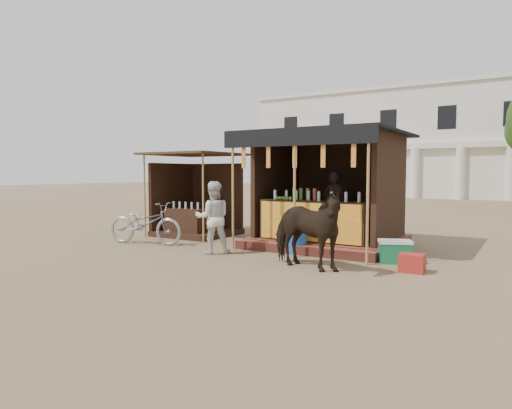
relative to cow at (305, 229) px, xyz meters
The scene contains 10 objects.
ground 1.97m from the cow, 161.84° to the right, with size 120.00×120.00×0.00m, color #846B4C.
main_stall 2.90m from the cow, 104.56° to the left, with size 3.60×3.61×2.78m.
secondary_stall 5.58m from the cow, 151.40° to the left, with size 2.40×2.40×2.38m.
cow is the anchor object (origin of this frame).
motorbike 4.82m from the cow, behind, with size 0.72×2.05×1.08m, color #9B9AA2.
bystander 2.53m from the cow, behind, with size 0.79×0.62×1.63m, color silver.
blue_barrel 1.74m from the cow, 122.42° to the left, with size 0.47×0.47×0.72m, color blue.
red_crate 2.04m from the cow, 23.87° to the left, with size 0.44×0.36×0.33m, color maroon.
cooler 2.04m from the cow, 49.40° to the left, with size 0.76×0.66×0.46m.
background_building 29.79m from the cow, 97.23° to the left, with size 26.00×7.45×8.18m.
Camera 1 is at (5.41, -7.17, 1.82)m, focal length 32.00 mm.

